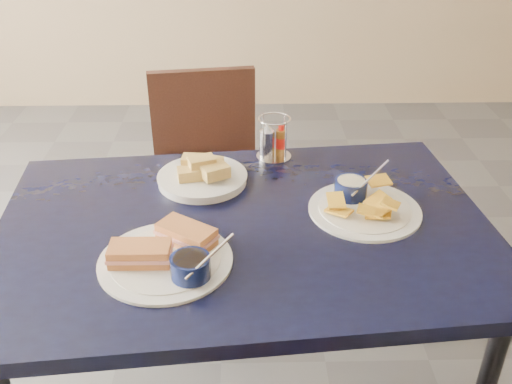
{
  "coord_description": "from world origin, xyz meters",
  "views": [
    {
      "loc": [
        0.09,
        -1.45,
        1.57
      ],
      "look_at": [
        0.12,
        -0.18,
        0.82
      ],
      "focal_mm": 40.0,
      "sensor_mm": 36.0,
      "label": 1
    }
  ],
  "objects_px": {
    "dining_table": "(245,243)",
    "chair_far": "(210,168)",
    "plantain_plate": "(361,202)",
    "bread_basket": "(202,175)",
    "sandwich_plate": "(169,254)",
    "condiment_caddy": "(272,141)"
  },
  "relations": [
    {
      "from": "sandwich_plate",
      "to": "bread_basket",
      "type": "bearing_deg",
      "value": 81.82
    },
    {
      "from": "dining_table",
      "to": "bread_basket",
      "type": "xyz_separation_m",
      "value": [
        -0.12,
        0.22,
        0.09
      ]
    },
    {
      "from": "sandwich_plate",
      "to": "bread_basket",
      "type": "distance_m",
      "value": 0.38
    },
    {
      "from": "bread_basket",
      "to": "condiment_caddy",
      "type": "distance_m",
      "value": 0.26
    },
    {
      "from": "dining_table",
      "to": "plantain_plate",
      "type": "distance_m",
      "value": 0.33
    },
    {
      "from": "condiment_caddy",
      "to": "dining_table",
      "type": "bearing_deg",
      "value": -103.19
    },
    {
      "from": "sandwich_plate",
      "to": "bread_basket",
      "type": "relative_size",
      "value": 1.26
    },
    {
      "from": "bread_basket",
      "to": "plantain_plate",
      "type": "bearing_deg",
      "value": -19.24
    },
    {
      "from": "chair_far",
      "to": "bread_basket",
      "type": "xyz_separation_m",
      "value": [
        0.02,
        -0.56,
        0.27
      ]
    },
    {
      "from": "chair_far",
      "to": "plantain_plate",
      "type": "xyz_separation_m",
      "value": [
        0.45,
        -0.71,
        0.27
      ]
    },
    {
      "from": "plantain_plate",
      "to": "bread_basket",
      "type": "height_order",
      "value": "plantain_plate"
    },
    {
      "from": "dining_table",
      "to": "condiment_caddy",
      "type": "height_order",
      "value": "condiment_caddy"
    },
    {
      "from": "chair_far",
      "to": "bread_basket",
      "type": "height_order",
      "value": "chair_far"
    },
    {
      "from": "dining_table",
      "to": "sandwich_plate",
      "type": "bearing_deg",
      "value": -137.62
    },
    {
      "from": "chair_far",
      "to": "condiment_caddy",
      "type": "bearing_deg",
      "value": -60.69
    },
    {
      "from": "condiment_caddy",
      "to": "bread_basket",
      "type": "bearing_deg",
      "value": -143.06
    },
    {
      "from": "sandwich_plate",
      "to": "plantain_plate",
      "type": "xyz_separation_m",
      "value": [
        0.49,
        0.23,
        -0.01
      ]
    },
    {
      "from": "plantain_plate",
      "to": "bread_basket",
      "type": "bearing_deg",
      "value": 160.76
    },
    {
      "from": "sandwich_plate",
      "to": "condiment_caddy",
      "type": "xyz_separation_m",
      "value": [
        0.26,
        0.54,
        0.03
      ]
    },
    {
      "from": "bread_basket",
      "to": "condiment_caddy",
      "type": "xyz_separation_m",
      "value": [
        0.21,
        0.16,
        0.03
      ]
    },
    {
      "from": "dining_table",
      "to": "chair_far",
      "type": "distance_m",
      "value": 0.81
    },
    {
      "from": "sandwich_plate",
      "to": "plantain_plate",
      "type": "relative_size",
      "value": 1.07
    }
  ]
}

